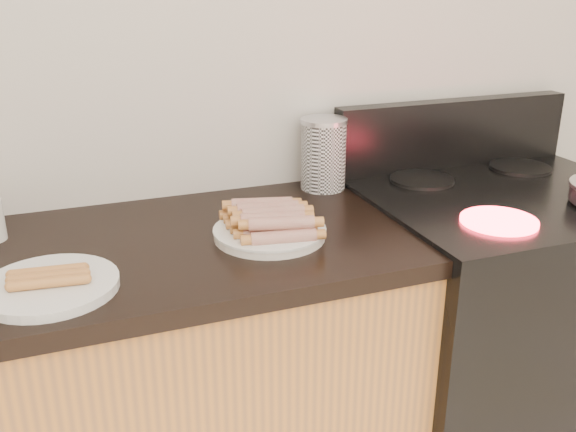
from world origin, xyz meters
name	(u,v)px	position (x,y,z in m)	size (l,w,h in m)	color
wall_back	(189,42)	(0.00, 2.00, 1.30)	(4.00, 0.04, 2.60)	silver
stove	(491,340)	(0.78, 1.68, 0.46)	(0.76, 0.65, 0.91)	black
stove_panel	(453,133)	(0.78, 1.96, 1.01)	(0.76, 0.06, 0.20)	black
burner_near_left	(499,221)	(0.61, 1.51, 0.92)	(0.18, 0.18, 0.01)	#FF1E2D
burner_far_left	(422,180)	(0.61, 1.84, 0.92)	(0.18, 0.18, 0.01)	black
burner_far_right	(520,167)	(0.95, 1.84, 0.92)	(0.18, 0.18, 0.01)	black
main_plate	(270,234)	(0.08, 1.64, 0.91)	(0.25, 0.25, 0.02)	white
side_plate	(50,286)	(-0.39, 1.54, 0.91)	(0.26, 0.26, 0.02)	white
hotdog_pile	(270,219)	(0.08, 1.64, 0.94)	(0.14, 0.22, 0.06)	maroon
plain_sausages	(48,277)	(-0.39, 1.54, 0.93)	(0.13, 0.09, 0.02)	#CF5931
canister	(323,154)	(0.34, 1.92, 1.00)	(0.13, 0.13, 0.20)	silver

